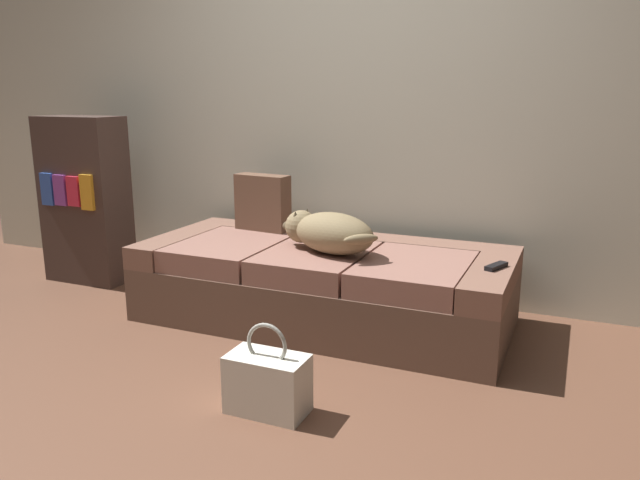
# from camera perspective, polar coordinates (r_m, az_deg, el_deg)

# --- Properties ---
(ground_plane) EXTENTS (10.00, 10.00, 0.00)m
(ground_plane) POSITION_cam_1_polar(r_m,az_deg,el_deg) (2.59, -9.96, -15.60)
(ground_plane) COLOR brown
(back_wall) EXTENTS (6.40, 0.10, 2.80)m
(back_wall) POSITION_cam_1_polar(r_m,az_deg,el_deg) (3.86, 4.13, 15.72)
(back_wall) COLOR silver
(back_wall) RESTS_ON ground
(couch) EXTENTS (2.02, 0.90, 0.42)m
(couch) POSITION_cam_1_polar(r_m,az_deg,el_deg) (3.44, 0.34, -4.09)
(couch) COLOR brown
(couch) RESTS_ON ground
(dog_tan) EXTENTS (0.63, 0.39, 0.22)m
(dog_tan) POSITION_cam_1_polar(r_m,az_deg,el_deg) (3.24, 0.74, 0.74)
(dog_tan) COLOR olive
(dog_tan) RESTS_ON couch
(tv_remote) EXTENTS (0.10, 0.16, 0.02)m
(tv_remote) POSITION_cam_1_polar(r_m,az_deg,el_deg) (3.09, 16.01, -2.35)
(tv_remote) COLOR black
(tv_remote) RESTS_ON couch
(throw_pillow) EXTENTS (0.35, 0.15, 0.34)m
(throw_pillow) POSITION_cam_1_polar(r_m,az_deg,el_deg) (3.78, -5.34, 3.48)
(throw_pillow) COLOR brown
(throw_pillow) RESTS_ON couch
(handbag) EXTENTS (0.32, 0.18, 0.38)m
(handbag) POSITION_cam_1_polar(r_m,az_deg,el_deg) (2.53, -4.88, -13.02)
(handbag) COLOR silver
(handbag) RESTS_ON ground
(bookshelf) EXTENTS (0.56, 0.30, 1.10)m
(bookshelf) POSITION_cam_1_polar(r_m,az_deg,el_deg) (4.40, -20.92, 3.49)
(bookshelf) COLOR #41312A
(bookshelf) RESTS_ON ground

